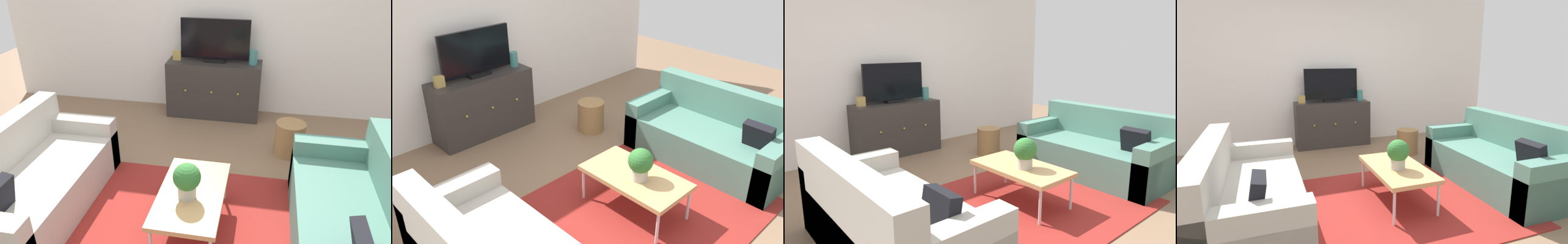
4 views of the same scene
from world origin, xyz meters
TOP-DOWN VIEW (x-y plane):
  - ground_plane at (0.00, 0.00)m, footprint 10.00×10.00m
  - wall_back at (0.00, 2.55)m, footprint 6.40×0.12m
  - area_rug at (0.00, -0.15)m, footprint 2.50×1.90m
  - couch_left_side at (-1.43, -0.10)m, footprint 0.85×1.77m
  - couch_right_side at (1.43, -0.10)m, footprint 0.85×1.77m
  - coffee_table at (0.07, -0.08)m, footprint 0.54×0.98m
  - potted_plant at (0.05, -0.15)m, footprint 0.23×0.23m
  - tv_console at (-0.09, 2.27)m, footprint 1.27×0.47m
  - flat_screen_tv at (-0.09, 2.29)m, footprint 0.92×0.16m
  - glass_vase at (0.42, 2.27)m, footprint 0.11×0.11m
  - mantel_clock at (-0.60, 2.27)m, footprint 0.11×0.07m
  - wicker_basket at (0.93, 1.37)m, footprint 0.34×0.34m

SIDE VIEW (x-z plane):
  - ground_plane at x=0.00m, z-range 0.00..0.00m
  - area_rug at x=0.00m, z-range 0.00..0.01m
  - wicker_basket at x=0.93m, z-range 0.00..0.39m
  - couch_left_side at x=-1.43m, z-range -0.13..0.68m
  - couch_right_side at x=1.43m, z-range -0.13..0.68m
  - coffee_table at x=0.07m, z-range 0.17..0.56m
  - tv_console at x=-0.09m, z-range 0.00..0.78m
  - potted_plant at x=0.05m, z-range 0.41..0.72m
  - mantel_clock at x=-0.60m, z-range 0.78..0.91m
  - glass_vase at x=0.42m, z-range 0.78..0.97m
  - flat_screen_tv at x=-0.09m, z-range 0.77..1.35m
  - wall_back at x=0.00m, z-range 0.00..2.70m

